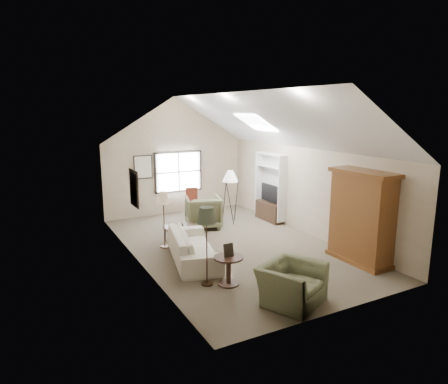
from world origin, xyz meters
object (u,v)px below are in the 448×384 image
armchair_near (292,284)px  side_chair (192,204)px  armoire (362,217)px  coffee_table (180,234)px  sofa (193,246)px  armchair_far (203,212)px  side_table (228,270)px

armchair_near → side_chair: (0.69, 6.28, 0.14)m
armoire → side_chair: 5.77m
coffee_table → side_chair: 2.38m
sofa → coffee_table: sofa is taller
armchair_far → side_chair: (0.07, 1.03, 0.02)m
armoire → side_chair: (-2.02, 5.37, -0.59)m
armchair_far → side_table: bearing=89.2°
sofa → side_table: bearing=-163.3°
armoire → coffee_table: size_ratio=2.52×
armchair_far → armchair_near: bearing=100.3°
coffee_table → armchair_near: bearing=-82.9°
sofa → coffee_table: 1.43m
armchair_near → side_chair: 6.32m
armchair_far → side_table: armchair_far is taller
coffee_table → sofa: bearing=-99.3°
armchair_far → coffee_table: bearing=57.5°
sofa → side_table: sofa is taller
coffee_table → side_table: side_table is taller
armoire → armchair_near: armoire is taller
armoire → armchair_near: bearing=-161.4°
armchair_far → side_chair: side_chair is taller
side_table → side_chair: side_chair is taller
sofa → side_chair: bearing=-9.9°
side_chair → armchair_far: bearing=-71.3°
side_table → coffee_table: bearing=87.5°
armchair_near → armchair_far: size_ratio=1.08×
armchair_far → coffee_table: (-1.16, -0.99, -0.26)m
side_table → side_chair: 5.21m
armchair_near → armoire: bearing=-6.3°
armoire → armchair_far: 4.85m
armoire → side_table: 3.49m
coffee_table → armchair_far: bearing=40.5°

